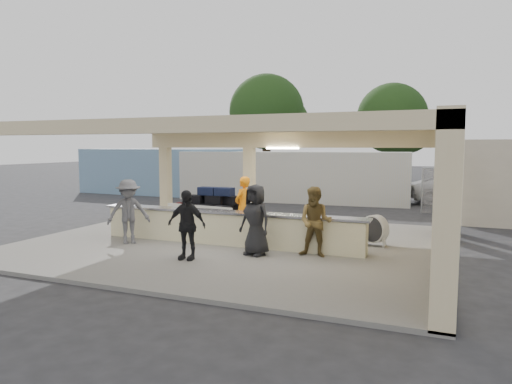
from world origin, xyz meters
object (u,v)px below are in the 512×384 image
at_px(passenger_b, 187,225).
at_px(car_white_a, 462,190).
at_px(baggage_handler, 243,207).
at_px(car_dark, 465,188).
at_px(passenger_d, 255,220).
at_px(baggage_counter, 227,228).
at_px(drum_fan, 375,229).
at_px(container_white, 292,176).
at_px(container_blue, 161,172).
at_px(passenger_a, 315,222).
at_px(passenger_c, 129,212).
at_px(luggage_cart, 213,207).

distance_m(passenger_b, car_white_a, 17.23).
height_order(baggage_handler, car_dark, baggage_handler).
bearing_deg(baggage_handler, passenger_d, 44.54).
height_order(baggage_counter, drum_fan, baggage_counter).
bearing_deg(container_white, container_blue, 174.60).
xyz_separation_m(container_white, container_blue, (-8.57, 0.35, 0.06)).
relative_size(car_white_a, car_dark, 1.28).
height_order(baggage_handler, passenger_a, baggage_handler).
relative_size(passenger_c, container_blue, 0.18).
xyz_separation_m(drum_fan, container_white, (-5.75, 10.29, 0.75)).
bearing_deg(passenger_c, baggage_counter, -24.69).
bearing_deg(passenger_c, passenger_a, -39.19).
distance_m(drum_fan, car_dark, 14.84).
distance_m(baggage_handler, passenger_b, 3.21).
distance_m(car_dark, container_white, 9.75).
distance_m(passenger_d, container_white, 12.95).
distance_m(passenger_a, car_white_a, 14.83).
relative_size(passenger_c, car_white_a, 0.37).
xyz_separation_m(passenger_c, car_white_a, (9.53, 14.73, -0.32)).
bearing_deg(passenger_d, passenger_a, 32.38).
distance_m(baggage_counter, luggage_cart, 2.19).
bearing_deg(luggage_cart, passenger_a, -19.74).
bearing_deg(car_white_a, container_white, 90.04).
height_order(baggage_counter, passenger_a, passenger_a).
bearing_deg(luggage_cart, passenger_d, -36.59).
bearing_deg(baggage_handler, container_white, -157.13).
distance_m(luggage_cart, container_blue, 13.70).
xyz_separation_m(baggage_handler, car_dark, (7.05, 14.71, -0.40)).
xyz_separation_m(passenger_c, car_dark, (9.77, 16.90, -0.39)).
relative_size(luggage_cart, car_dark, 0.70).
xyz_separation_m(baggage_counter, drum_fan, (4.02, 1.41, -0.01)).
relative_size(baggage_handler, container_blue, 0.18).
bearing_deg(luggage_cart, baggage_counter, -43.06).
bearing_deg(container_white, passenger_b, -86.64).
distance_m(passenger_c, container_blue, 15.05).
xyz_separation_m(baggage_handler, passenger_a, (2.79, -1.73, -0.05)).
height_order(passenger_b, passenger_c, passenger_c).
bearing_deg(baggage_counter, car_dark, 66.22).
relative_size(passenger_a, container_white, 0.15).
bearing_deg(car_dark, container_blue, 140.34).
distance_m(luggage_cart, passenger_a, 4.66).
height_order(passenger_a, car_dark, passenger_a).
xyz_separation_m(passenger_a, passenger_b, (-2.95, -1.48, -0.03)).
bearing_deg(passenger_a, baggage_handler, 147.41).
height_order(passenger_b, car_dark, passenger_b).
distance_m(passenger_b, car_dark, 19.32).
xyz_separation_m(passenger_a, container_white, (-4.49, 12.20, 0.32)).
bearing_deg(container_blue, passenger_d, -46.73).
relative_size(baggage_counter, baggage_handler, 4.29).
bearing_deg(luggage_cart, drum_fan, 5.36).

